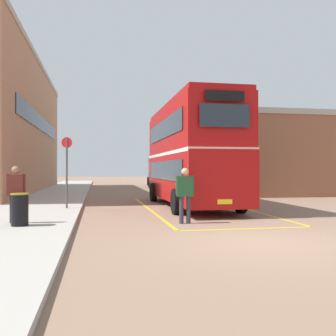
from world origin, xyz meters
TOP-DOWN VIEW (x-y plane):
  - ground_plane at (0.00, 14.40)m, footprint 135.60×135.60m
  - sidewalk_left at (-6.50, 16.80)m, footprint 4.00×57.60m
  - brick_building_left at (-10.87, 21.70)m, footprint 5.67×24.41m
  - depot_building_right at (9.90, 21.60)m, footprint 8.93×17.48m
  - double_decker_bus at (0.48, 8.72)m, footprint 2.92×9.91m
  - single_deck_bus at (2.50, 28.89)m, footprint 3.42×8.69m
  - pedestrian_boarding at (-1.06, 3.24)m, footprint 0.60×0.26m
  - pedestrian_waiting_near at (-6.23, 3.29)m, footprint 0.57×0.28m
  - litter_bin at (-6.01, 2.72)m, footprint 0.50×0.50m
  - bus_stop_sign at (-5.08, 7.54)m, footprint 0.43×0.13m
  - bay_marking_yellow at (0.48, 6.83)m, footprint 4.29×11.90m

SIDE VIEW (x-z plane):
  - ground_plane at x=0.00m, z-range 0.00..0.00m
  - bay_marking_yellow at x=0.48m, z-range 0.00..0.01m
  - sidewalk_left at x=-6.50m, z-range 0.00..0.14m
  - litter_bin at x=-6.01m, z-range 0.14..1.07m
  - pedestrian_boarding at x=-1.06m, z-range 0.15..1.95m
  - pedestrian_waiting_near at x=-6.23m, z-range 0.28..1.98m
  - single_deck_bus at x=2.50m, z-range 0.13..3.15m
  - bus_stop_sign at x=-5.08m, z-range 0.42..3.36m
  - double_decker_bus at x=0.48m, z-range 0.14..4.89m
  - depot_building_right at x=9.90m, z-range 0.00..5.52m
  - brick_building_left at x=-10.87m, z-range 0.00..9.94m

